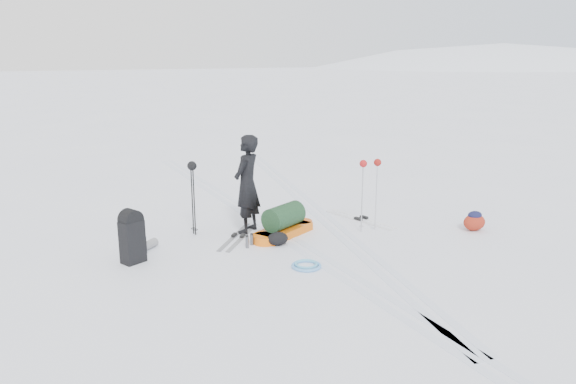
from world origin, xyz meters
The scene contains 14 objects.
ground centered at (0.00, 0.00, 0.00)m, with size 200.00×200.00×0.00m, color white.
snow_hill_backdrop centered at (62.69, 84.02, -69.02)m, with size 359.50×192.00×162.45m.
ski_tracks centered at (0.61, 0.88, 0.00)m, with size 3.38×17.97×0.01m.
skier centered at (-0.59, 0.82, 0.99)m, with size 0.72×0.48×1.99m, color black.
pulk_sled centered at (0.00, 0.34, 0.24)m, with size 1.65×1.22×0.63m.
expedition_rucksack centered at (-2.93, 0.06, 0.44)m, with size 0.78×0.98×0.96m.
ski_poles_black centered at (-1.63, 1.09, 1.22)m, with size 0.18×0.22×1.49m.
ski_poles_silver centered at (1.70, -0.06, 1.24)m, with size 0.47×0.16×1.48m.
touring_skis_grey centered at (-0.88, 0.57, 0.01)m, with size 1.25×1.54×0.06m.
touring_skis_white centered at (1.94, 0.63, 0.02)m, with size 0.85×1.90×0.07m.
rope_coil centered at (-0.30, -1.37, 0.03)m, with size 0.55×0.55×0.06m.
small_daypack centered at (3.70, -0.89, 0.20)m, with size 0.59×0.56×0.41m.
thermos_pair centered at (-0.85, -0.02, 0.11)m, with size 0.20×0.19×0.24m.
stuff_sack centered at (-0.33, -0.16, 0.13)m, with size 0.43×0.34×0.25m.
Camera 1 is at (-4.08, -9.48, 3.59)m, focal length 35.00 mm.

